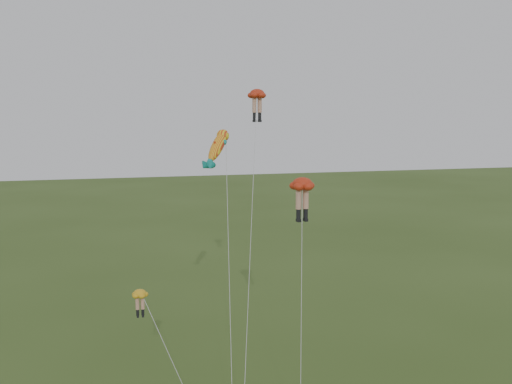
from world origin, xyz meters
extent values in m
ellipsoid|color=#B72B12|center=(3.63, 9.10, 19.97)|extent=(1.57, 1.57, 0.67)
cylinder|color=tan|center=(3.43, 9.06, 19.18)|extent=(0.30, 0.30, 1.03)
cylinder|color=black|center=(3.43, 9.06, 18.40)|extent=(0.23, 0.23, 0.51)
cube|color=black|center=(3.43, 9.06, 18.07)|extent=(0.22, 0.33, 0.15)
cylinder|color=tan|center=(3.83, 9.14, 19.18)|extent=(0.30, 0.30, 1.03)
cylinder|color=black|center=(3.83, 9.14, 18.40)|extent=(0.23, 0.23, 0.51)
cube|color=black|center=(3.83, 9.14, 18.07)|extent=(0.22, 0.33, 0.15)
cylinder|color=silver|center=(1.84, 4.26, 10.26)|extent=(3.62, 9.72, 20.09)
ellipsoid|color=#B72B12|center=(4.99, 3.48, 14.22)|extent=(1.83, 1.83, 0.82)
cylinder|color=tan|center=(4.74, 3.44, 13.25)|extent=(0.36, 0.36, 1.25)
cylinder|color=black|center=(4.74, 3.44, 12.31)|extent=(0.28, 0.28, 0.63)
cube|color=black|center=(4.74, 3.44, 11.91)|extent=(0.25, 0.39, 0.18)
cylinder|color=tan|center=(5.23, 3.51, 13.25)|extent=(0.36, 0.36, 1.25)
cylinder|color=black|center=(5.23, 3.51, 12.31)|extent=(0.28, 0.28, 0.63)
cube|color=black|center=(5.23, 3.51, 11.91)|extent=(0.25, 0.39, 0.18)
cylinder|color=silver|center=(4.12, 1.09, 7.42)|extent=(1.76, 4.80, 14.41)
ellipsoid|color=gold|center=(-5.30, 1.13, 8.74)|extent=(0.93, 0.93, 0.46)
cylinder|color=tan|center=(-5.44, 1.13, 8.19)|extent=(0.21, 0.21, 0.71)
cylinder|color=black|center=(-5.44, 1.13, 7.66)|extent=(0.16, 0.16, 0.35)
cube|color=black|center=(-5.44, 1.13, 7.44)|extent=(0.12, 0.21, 0.10)
cylinder|color=tan|center=(-5.15, 1.13, 8.19)|extent=(0.21, 0.21, 0.71)
cylinder|color=black|center=(-5.15, 1.13, 7.66)|extent=(0.16, 0.16, 0.35)
cube|color=black|center=(-5.15, 1.13, 7.44)|extent=(0.12, 0.21, 0.10)
cylinder|color=silver|center=(-3.52, -0.24, 4.59)|extent=(3.59, 2.77, 8.76)
ellipsoid|color=yellow|center=(0.54, 7.78, 16.46)|extent=(2.49, 2.59, 2.65)
sphere|color=yellow|center=(0.54, 7.78, 16.46)|extent=(1.52, 1.55, 1.27)
cone|color=#148884|center=(0.54, 7.78, 16.46)|extent=(1.33, 1.35, 1.21)
cone|color=#148884|center=(0.54, 7.78, 16.46)|extent=(1.33, 1.35, 1.21)
cone|color=#148884|center=(0.54, 7.78, 16.46)|extent=(0.75, 0.76, 0.67)
cone|color=#148884|center=(0.54, 7.78, 16.46)|extent=(0.75, 0.76, 0.67)
cone|color=red|center=(0.54, 7.78, 16.46)|extent=(0.77, 0.79, 0.67)
cylinder|color=silver|center=(0.02, 3.54, 8.34)|extent=(1.07, 8.50, 16.25)
camera|label=1|loc=(-7.29, -29.71, 18.27)|focal=40.00mm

